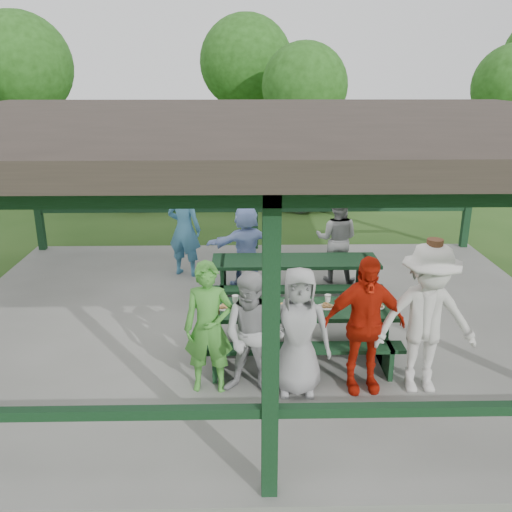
{
  "coord_description": "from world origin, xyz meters",
  "views": [
    {
      "loc": [
        -0.21,
        -7.97,
        3.9
      ],
      "look_at": [
        -0.05,
        -0.3,
        1.29
      ],
      "focal_mm": 38.0,
      "sensor_mm": 36.0,
      "label": 1
    }
  ],
  "objects_px": {
    "picnic_table_near": "(299,326)",
    "contestant_green": "(209,328)",
    "contestant_white_fedora": "(426,319)",
    "farm_trailer": "(119,182)",
    "contestant_grey_mid": "(298,332)",
    "contestant_grey_left": "(253,335)",
    "spectator_grey": "(337,239)",
    "spectator_blue": "(184,229)",
    "spectator_lblue": "(246,245)",
    "pickup_truck": "(259,179)",
    "picnic_table_far": "(295,274)",
    "contestant_red": "(364,324)"
  },
  "relations": [
    {
      "from": "picnic_table_near",
      "to": "contestant_green",
      "type": "bearing_deg",
      "value": -146.7
    },
    {
      "from": "contestant_white_fedora",
      "to": "farm_trailer",
      "type": "distance_m",
      "value": 12.33
    },
    {
      "from": "farm_trailer",
      "to": "contestant_grey_mid",
      "type": "bearing_deg",
      "value": -47.87
    },
    {
      "from": "contestant_grey_left",
      "to": "spectator_grey",
      "type": "distance_m",
      "value": 4.17
    },
    {
      "from": "contestant_grey_mid",
      "to": "contestant_green",
      "type": "bearing_deg",
      "value": 177.16
    },
    {
      "from": "spectator_blue",
      "to": "farm_trailer",
      "type": "bearing_deg",
      "value": -47.01
    },
    {
      "from": "spectator_lblue",
      "to": "pickup_truck",
      "type": "distance_m",
      "value": 7.29
    },
    {
      "from": "spectator_lblue",
      "to": "farm_trailer",
      "type": "height_order",
      "value": "spectator_lblue"
    },
    {
      "from": "picnic_table_far",
      "to": "spectator_grey",
      "type": "relative_size",
      "value": 1.72
    },
    {
      "from": "contestant_green",
      "to": "farm_trailer",
      "type": "xyz_separation_m",
      "value": [
        -3.43,
        10.65,
        -0.24
      ]
    },
    {
      "from": "picnic_table_near",
      "to": "spectator_grey",
      "type": "relative_size",
      "value": 1.58
    },
    {
      "from": "contestant_grey_mid",
      "to": "contestant_white_fedora",
      "type": "bearing_deg",
      "value": 1.82
    },
    {
      "from": "contestant_grey_left",
      "to": "spectator_blue",
      "type": "distance_m",
      "value": 4.43
    },
    {
      "from": "contestant_grey_left",
      "to": "picnic_table_near",
      "type": "bearing_deg",
      "value": 69.45
    },
    {
      "from": "spectator_blue",
      "to": "pickup_truck",
      "type": "bearing_deg",
      "value": -83.07
    },
    {
      "from": "contestant_grey_mid",
      "to": "contestant_grey_left",
      "type": "bearing_deg",
      "value": -173.29
    },
    {
      "from": "spectator_lblue",
      "to": "pickup_truck",
      "type": "height_order",
      "value": "spectator_lblue"
    },
    {
      "from": "contestant_white_fedora",
      "to": "farm_trailer",
      "type": "height_order",
      "value": "contestant_white_fedora"
    },
    {
      "from": "contestant_grey_left",
      "to": "contestant_white_fedora",
      "type": "bearing_deg",
      "value": 16.24
    },
    {
      "from": "picnic_table_near",
      "to": "spectator_blue",
      "type": "height_order",
      "value": "spectator_blue"
    },
    {
      "from": "farm_trailer",
      "to": "contestant_white_fedora",
      "type": "bearing_deg",
      "value": -41.16
    },
    {
      "from": "contestant_green",
      "to": "spectator_grey",
      "type": "distance_m",
      "value": 4.29
    },
    {
      "from": "picnic_table_far",
      "to": "contestant_grey_mid",
      "type": "height_order",
      "value": "contestant_grey_mid"
    },
    {
      "from": "picnic_table_far",
      "to": "farm_trailer",
      "type": "relative_size",
      "value": 0.71
    },
    {
      "from": "picnic_table_near",
      "to": "contestant_white_fedora",
      "type": "distance_m",
      "value": 1.76
    },
    {
      "from": "spectator_grey",
      "to": "contestant_white_fedora",
      "type": "bearing_deg",
      "value": 113.95
    },
    {
      "from": "picnic_table_far",
      "to": "contestant_white_fedora",
      "type": "distance_m",
      "value": 3.19
    },
    {
      "from": "contestant_green",
      "to": "contestant_grey_left",
      "type": "bearing_deg",
      "value": -12.17
    },
    {
      "from": "picnic_table_near",
      "to": "spectator_lblue",
      "type": "xyz_separation_m",
      "value": [
        -0.72,
        2.74,
        0.3
      ]
    },
    {
      "from": "contestant_red",
      "to": "spectator_lblue",
      "type": "distance_m",
      "value": 3.83
    },
    {
      "from": "spectator_blue",
      "to": "pickup_truck",
      "type": "distance_m",
      "value": 6.89
    },
    {
      "from": "picnic_table_far",
      "to": "pickup_truck",
      "type": "distance_m",
      "value": 8.03
    },
    {
      "from": "spectator_lblue",
      "to": "spectator_grey",
      "type": "relative_size",
      "value": 0.93
    },
    {
      "from": "contestant_grey_mid",
      "to": "farm_trailer",
      "type": "xyz_separation_m",
      "value": [
        -4.52,
        10.73,
        -0.22
      ]
    },
    {
      "from": "picnic_table_near",
      "to": "spectator_grey",
      "type": "xyz_separation_m",
      "value": [
        0.99,
        2.92,
        0.36
      ]
    },
    {
      "from": "contestant_grey_left",
      "to": "contestant_red",
      "type": "height_order",
      "value": "contestant_red"
    },
    {
      "from": "contestant_white_fedora",
      "to": "pickup_truck",
      "type": "height_order",
      "value": "contestant_white_fedora"
    },
    {
      "from": "spectator_lblue",
      "to": "spectator_grey",
      "type": "distance_m",
      "value": 1.72
    },
    {
      "from": "picnic_table_near",
      "to": "spectator_blue",
      "type": "bearing_deg",
      "value": 119.89
    },
    {
      "from": "pickup_truck",
      "to": "farm_trailer",
      "type": "xyz_separation_m",
      "value": [
        -4.32,
        -0.14,
        -0.05
      ]
    },
    {
      "from": "contestant_red",
      "to": "picnic_table_far",
      "type": "bearing_deg",
      "value": 97.46
    },
    {
      "from": "contestant_grey_left",
      "to": "farm_trailer",
      "type": "height_order",
      "value": "contestant_grey_left"
    },
    {
      "from": "picnic_table_far",
      "to": "farm_trailer",
      "type": "distance_m",
      "value": 9.19
    },
    {
      "from": "contestant_grey_mid",
      "to": "pickup_truck",
      "type": "relative_size",
      "value": 0.3
    },
    {
      "from": "spectator_grey",
      "to": "contestant_red",
      "type": "bearing_deg",
      "value": 102.55
    },
    {
      "from": "spectator_lblue",
      "to": "farm_trailer",
      "type": "xyz_separation_m",
      "value": [
        -3.9,
        7.13,
        -0.18
      ]
    },
    {
      "from": "picnic_table_near",
      "to": "spectator_lblue",
      "type": "distance_m",
      "value": 2.85
    },
    {
      "from": "spectator_grey",
      "to": "pickup_truck",
      "type": "distance_m",
      "value": 7.21
    },
    {
      "from": "contestant_grey_left",
      "to": "spectator_blue",
      "type": "xyz_separation_m",
      "value": [
        -1.27,
        4.24,
        0.13
      ]
    },
    {
      "from": "spectator_grey",
      "to": "farm_trailer",
      "type": "bearing_deg",
      "value": -34.3
    }
  ]
}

